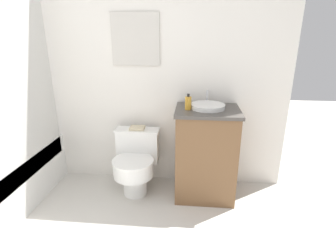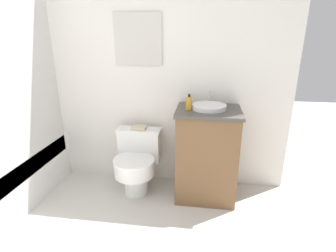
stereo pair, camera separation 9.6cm
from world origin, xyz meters
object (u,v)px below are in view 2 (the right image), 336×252
object	(u,v)px
sink	(209,107)
book_on_tank	(139,128)
toilet	(137,161)
soap_bottle	(189,103)

from	to	relation	value
sink	book_on_tank	xyz separation A→B (m)	(-0.68, 0.10, -0.27)
toilet	book_on_tank	bearing A→B (deg)	90.00
soap_bottle	book_on_tank	distance (m)	0.61
sink	book_on_tank	distance (m)	0.74
toilet	soap_bottle	world-z (taller)	soap_bottle
soap_bottle	book_on_tank	world-z (taller)	soap_bottle
book_on_tank	toilet	bearing A→B (deg)	-90.00
book_on_tank	sink	bearing A→B (deg)	-8.46
toilet	book_on_tank	world-z (taller)	book_on_tank
soap_bottle	toilet	bearing A→B (deg)	177.34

